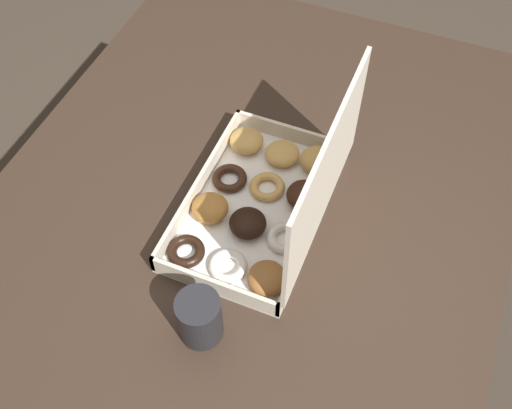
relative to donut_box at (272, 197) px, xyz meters
The scene contains 4 objects.
ground_plane 0.78m from the donut_box, 110.19° to the right, with size 8.00×8.00×0.00m, color #42382D.
dining_table 0.14m from the donut_box, 110.19° to the right, with size 1.30×1.02×0.73m.
donut_box is the anchor object (origin of this frame).
coffee_mug 0.28m from the donut_box, ahead, with size 0.08×0.08×0.10m.
Camera 1 is at (0.66, 0.28, 1.70)m, focal length 42.00 mm.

